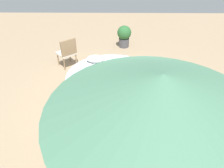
{
  "coord_description": "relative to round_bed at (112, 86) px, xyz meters",
  "views": [
    {
      "loc": [
        -0.05,
        4.29,
        3.38
      ],
      "look_at": [
        0.0,
        0.0,
        0.41
      ],
      "focal_mm": 32.58,
      "sensor_mm": 36.0,
      "label": 1
    }
  ],
  "objects": [
    {
      "name": "patio_umbrella",
      "position": [
        -0.5,
        2.73,
        1.84
      ],
      "size": [
        2.33,
        2.33,
        2.41
      ],
      "color": "#262628",
      "rests_on": "ground_plane"
    },
    {
      "name": "patio_chair",
      "position": [
        1.44,
        -1.6,
        0.21
      ],
      "size": [
        0.72,
        0.72,
        0.98
      ],
      "rotation": [
        0.0,
        0.0,
        3.84
      ],
      "color": "#997A56",
      "rests_on": "ground_plane"
    },
    {
      "name": "round_bed",
      "position": [
        0.0,
        0.0,
        0.0
      ],
      "size": [
        2.31,
        2.31,
        0.68
      ],
      "color": "#595966",
      "rests_on": "ground_plane"
    },
    {
      "name": "throw_pillow_0",
      "position": [
        0.47,
        -0.7,
        0.42
      ],
      "size": [
        0.48,
        0.34,
        0.17
      ],
      "primitive_type": "ellipsoid",
      "color": "white",
      "rests_on": "round_bed"
    },
    {
      "name": "ground_plane",
      "position": [
        0.0,
        0.0,
        -0.35
      ],
      "size": [
        16.0,
        16.0,
        0.0
      ],
      "primitive_type": "plane",
      "color": "#9E8466"
    },
    {
      "name": "planter",
      "position": [
        -0.43,
        -3.22,
        0.12
      ],
      "size": [
        0.54,
        0.54,
        0.84
      ],
      "color": "#4C4C51",
      "rests_on": "ground_plane"
    },
    {
      "name": "throw_pillow_1",
      "position": [
        0.63,
        0.56,
        0.44
      ],
      "size": [
        0.44,
        0.33,
        0.21
      ],
      "primitive_type": "ellipsoid",
      "color": "silver",
      "rests_on": "round_bed"
    },
    {
      "name": "side_table",
      "position": [
        -2.02,
        -0.11,
        -0.09
      ],
      "size": [
        0.48,
        0.48,
        0.51
      ],
      "primitive_type": "cylinder",
      "color": "#333338",
      "rests_on": "ground_plane"
    }
  ]
}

